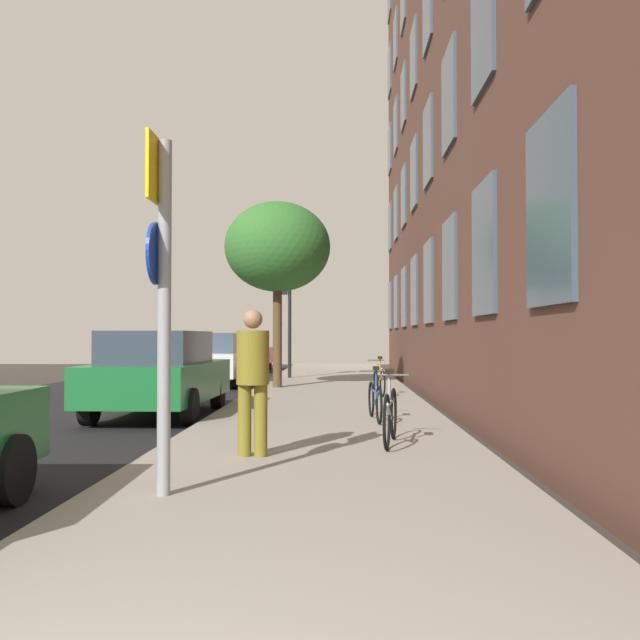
% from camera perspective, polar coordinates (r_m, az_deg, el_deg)
% --- Properties ---
extents(ground_plane, '(41.80, 41.80, 0.00)m').
position_cam_1_polar(ground_plane, '(17.24, -10.95, -6.43)').
color(ground_plane, '#332D28').
extents(road_asphalt, '(7.00, 38.00, 0.01)m').
position_cam_1_polar(road_asphalt, '(17.82, -17.59, -6.21)').
color(road_asphalt, black).
rests_on(road_asphalt, ground).
extents(sidewalk, '(4.20, 38.00, 0.12)m').
position_cam_1_polar(sidewalk, '(16.83, 0.84, -6.37)').
color(sidewalk, gray).
rests_on(sidewalk, ground).
extents(building_facade, '(0.56, 27.00, 17.39)m').
position_cam_1_polar(building_facade, '(17.93, 9.78, 22.29)').
color(building_facade, '#513328').
rests_on(building_facade, ground).
extents(sign_post, '(0.16, 0.60, 3.20)m').
position_cam_1_polar(sign_post, '(6.35, -12.91, 2.94)').
color(sign_post, gray).
rests_on(sign_post, sidewalk).
extents(traffic_light, '(0.43, 0.24, 3.69)m').
position_cam_1_polar(traffic_light, '(23.66, -2.76, 1.36)').
color(traffic_light, black).
rests_on(traffic_light, sidewalk).
extents(tree_near, '(2.95, 2.95, 5.16)m').
position_cam_1_polar(tree_near, '(19.41, -3.52, 5.98)').
color(tree_near, '#4C3823').
rests_on(tree_near, sidewalk).
extents(bicycle_0, '(0.44, 1.65, 0.99)m').
position_cam_1_polar(bicycle_0, '(9.16, 5.81, -7.78)').
color(bicycle_0, black).
rests_on(bicycle_0, sidewalk).
extents(bicycle_1, '(0.42, 1.67, 0.91)m').
position_cam_1_polar(bicycle_1, '(11.71, 4.56, -6.53)').
color(bicycle_1, black).
rests_on(bicycle_1, sidewalk).
extents(bicycle_2, '(0.42, 1.60, 0.93)m').
position_cam_1_polar(bicycle_2, '(16.67, 4.90, -4.95)').
color(bicycle_2, black).
rests_on(bicycle_2, sidewalk).
extents(pedestrian_0, '(0.53, 0.53, 1.73)m').
position_cam_1_polar(pedestrian_0, '(8.21, -5.56, -4.30)').
color(pedestrian_0, olive).
rests_on(pedestrian_0, sidewalk).
extents(car_1, '(2.00, 4.28, 1.62)m').
position_cam_1_polar(car_1, '(13.50, -13.11, -4.24)').
color(car_1, '#19662D').
rests_on(car_1, road_asphalt).
extents(car_2, '(1.98, 4.50, 1.62)m').
position_cam_1_polar(car_2, '(21.72, -8.54, -3.15)').
color(car_2, silver).
rests_on(car_2, road_asphalt).
extents(car_3, '(1.93, 4.42, 1.62)m').
position_cam_1_polar(car_3, '(29.98, -6.09, -2.66)').
color(car_3, red).
rests_on(car_3, road_asphalt).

